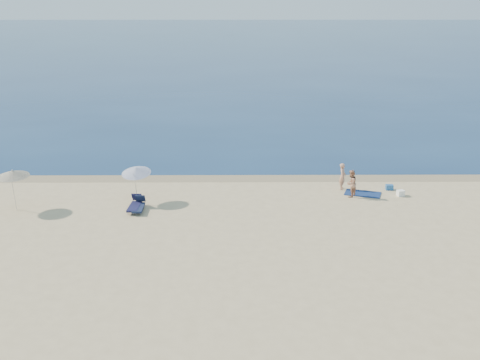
# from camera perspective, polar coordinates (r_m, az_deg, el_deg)

# --- Properties ---
(sea) EXTENTS (240.00, 160.00, 0.01)m
(sea) POSITION_cam_1_polar(r_m,az_deg,el_deg) (116.27, 0.94, 12.64)
(sea) COLOR #0C254B
(sea) RESTS_ON ground
(wet_sand_strip) EXTENTS (240.00, 1.60, 0.00)m
(wet_sand_strip) POSITION_cam_1_polar(r_m,az_deg,el_deg) (37.00, 3.67, 0.19)
(wet_sand_strip) COLOR #847254
(wet_sand_strip) RESTS_ON ground
(person_left) EXTENTS (0.51, 0.65, 1.55)m
(person_left) POSITION_cam_1_polar(r_m,az_deg,el_deg) (35.22, 9.70, 0.34)
(person_left) COLOR tan
(person_left) RESTS_ON ground
(person_right) EXTENTS (0.91, 0.95, 1.55)m
(person_right) POSITION_cam_1_polar(r_m,az_deg,el_deg) (34.06, 10.48, -0.33)
(person_right) COLOR tan
(person_right) RESTS_ON ground
(beach_towel) EXTENTS (2.24, 1.68, 0.03)m
(beach_towel) POSITION_cam_1_polar(r_m,az_deg,el_deg) (34.87, 11.56, -1.27)
(beach_towel) COLOR #0F204C
(beach_towel) RESTS_ON ground
(white_bag) EXTENTS (0.44, 0.40, 0.33)m
(white_bag) POSITION_cam_1_polar(r_m,az_deg,el_deg) (35.00, 14.99, -1.20)
(white_bag) COLOR white
(white_bag) RESTS_ON ground
(blue_cooler) EXTENTS (0.42, 0.30, 0.30)m
(blue_cooler) POSITION_cam_1_polar(r_m,az_deg,el_deg) (35.87, 13.98, -0.67)
(blue_cooler) COLOR #1C5499
(blue_cooler) RESTS_ON ground
(umbrella_near) EXTENTS (1.91, 1.93, 2.10)m
(umbrella_near) POSITION_cam_1_polar(r_m,az_deg,el_deg) (32.91, -9.82, 0.87)
(umbrella_near) COLOR silver
(umbrella_near) RESTS_ON ground
(umbrella_far) EXTENTS (2.11, 2.12, 2.26)m
(umbrella_far) POSITION_cam_1_polar(r_m,az_deg,el_deg) (33.41, -20.77, 0.58)
(umbrella_far) COLOR silver
(umbrella_far) RESTS_ON ground
(lounger_left) EXTENTS (0.63, 1.68, 0.73)m
(lounger_left) POSITION_cam_1_polar(r_m,az_deg,el_deg) (32.24, -9.94, -2.34)
(lounger_left) COLOR #15163A
(lounger_left) RESTS_ON ground
(lounger_right) EXTENTS (0.52, 1.57, 0.69)m
(lounger_right) POSITION_cam_1_polar(r_m,az_deg,el_deg) (32.08, -9.57, -2.44)
(lounger_right) COLOR #141D39
(lounger_right) RESTS_ON ground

